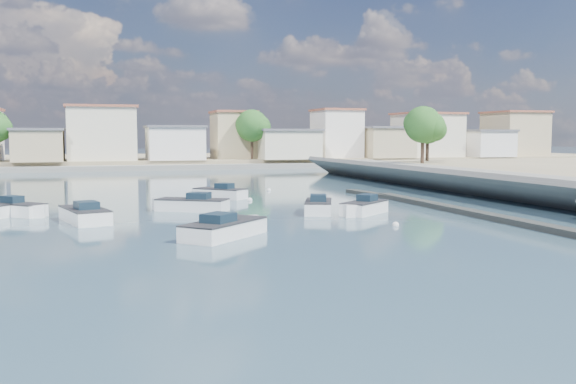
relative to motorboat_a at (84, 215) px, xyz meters
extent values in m
plane|color=#294153|center=(16.94, 25.84, -0.38)|extent=(400.00, 400.00, 0.00)
cube|color=slate|center=(31.09, -1.16, 0.52)|extent=(4.17, 90.00, 2.86)
cube|color=black|center=(23.94, -4.16, -0.20)|extent=(1.00, 26.00, 0.35)
cube|color=black|center=(23.44, 9.84, -0.23)|extent=(2.00, 8.05, 0.30)
cube|color=gray|center=(16.94, 77.84, 0.32)|extent=(160.00, 40.00, 1.40)
cube|color=slate|center=(16.94, 56.84, 0.02)|extent=(160.00, 2.50, 0.80)
cube|color=tan|center=(-7.06, 60.84, 3.27)|extent=(7.00, 8.00, 4.50)
cube|color=#595960|center=(-7.06, 60.84, 5.70)|extent=(7.42, 8.48, 0.35)
cube|color=beige|center=(1.94, 62.84, 5.02)|extent=(10.00, 9.00, 8.00)
cube|color=#99513D|center=(1.94, 62.84, 9.20)|extent=(10.60, 9.54, 0.35)
cube|color=white|center=(12.94, 61.84, 3.52)|extent=(8.50, 8.50, 5.00)
cube|color=#595960|center=(12.94, 61.84, 6.20)|extent=(9.01, 9.01, 0.35)
cube|color=tan|center=(22.94, 64.84, 4.77)|extent=(6.50, 7.50, 7.50)
cube|color=#99513D|center=(22.94, 64.84, 8.70)|extent=(6.89, 7.95, 0.35)
cube|color=beige|center=(30.94, 60.84, 3.27)|extent=(9.50, 9.00, 4.50)
cube|color=#595960|center=(30.94, 60.84, 5.70)|extent=(10.07, 9.54, 0.35)
cube|color=white|center=(40.94, 63.84, 5.02)|extent=(7.00, 8.00, 8.00)
cube|color=#99513D|center=(40.94, 63.84, 9.20)|extent=(7.42, 8.48, 0.35)
cube|color=tan|center=(48.94, 61.84, 3.52)|extent=(8.00, 9.00, 5.00)
cube|color=#595960|center=(48.94, 61.84, 6.20)|extent=(8.48, 9.54, 0.35)
cube|color=beige|center=(57.94, 62.84, 4.77)|extent=(10.50, 8.50, 7.50)
cube|color=#99513D|center=(57.94, 62.84, 8.70)|extent=(11.13, 9.01, 0.35)
cube|color=white|center=(68.94, 60.84, 3.27)|extent=(7.50, 7.50, 4.50)
cube|color=#595960|center=(68.94, 60.84, 5.70)|extent=(7.95, 7.95, 0.35)
cube|color=tan|center=(76.94, 63.84, 5.02)|extent=(9.00, 9.50, 8.00)
cube|color=#99513D|center=(76.94, 63.84, 9.20)|extent=(9.54, 10.07, 0.35)
sphere|color=#174718|center=(-12.16, 60.24, 5.82)|extent=(3.60, 3.60, 3.60)
cylinder|color=#38281E|center=(4.94, 63.84, 2.48)|extent=(0.44, 0.44, 2.93)
sphere|color=#174718|center=(4.94, 63.84, 5.38)|extent=(4.16, 4.16, 4.16)
sphere|color=#174718|center=(5.72, 63.32, 5.18)|extent=(3.12, 3.12, 3.12)
sphere|color=#174718|center=(4.29, 64.23, 5.51)|extent=(2.86, 2.86, 2.86)
cylinder|color=#38281E|center=(24.94, 59.84, 2.82)|extent=(0.44, 0.44, 3.60)
sphere|color=#174718|center=(24.94, 59.84, 6.38)|extent=(5.12, 5.12, 5.12)
sphere|color=#174718|center=(25.90, 59.20, 6.14)|extent=(3.84, 3.84, 3.84)
sphere|color=#174718|center=(24.14, 60.32, 6.54)|extent=(3.52, 3.52, 3.52)
cylinder|color=#38281E|center=(40.94, 62.84, 2.60)|extent=(0.44, 0.44, 3.15)
sphere|color=#174718|center=(40.94, 62.84, 5.71)|extent=(4.48, 4.48, 4.48)
sphere|color=#174718|center=(41.78, 62.28, 5.50)|extent=(3.36, 3.36, 3.36)
sphere|color=#174718|center=(40.24, 63.26, 5.85)|extent=(3.08, 3.08, 3.08)
cylinder|color=#38281E|center=(56.94, 61.84, 2.37)|extent=(0.44, 0.44, 2.70)
sphere|color=#174718|center=(56.94, 61.84, 5.04)|extent=(3.84, 3.84, 3.84)
sphere|color=#174718|center=(57.66, 61.36, 4.86)|extent=(2.88, 2.88, 2.88)
sphere|color=#174718|center=(56.34, 62.20, 5.16)|extent=(2.64, 2.64, 2.64)
cylinder|color=#38281E|center=(38.94, 29.84, 3.00)|extent=(0.44, 0.44, 3.15)
sphere|color=#174718|center=(38.94, 29.84, 6.11)|extent=(4.48, 4.48, 4.48)
sphere|color=#174718|center=(39.78, 29.28, 5.90)|extent=(3.36, 3.36, 3.36)
sphere|color=#174718|center=(38.24, 30.26, 6.25)|extent=(3.08, 3.08, 3.08)
cylinder|color=#38281E|center=(42.94, 35.84, 2.88)|extent=(0.44, 0.44, 2.93)
sphere|color=#174718|center=(42.94, 35.84, 5.78)|extent=(4.16, 4.16, 4.16)
sphere|color=#174718|center=(43.72, 35.32, 5.58)|extent=(3.12, 3.12, 3.12)
sphere|color=#174718|center=(42.29, 36.23, 5.91)|extent=(2.86, 2.86, 2.86)
cube|color=white|center=(0.07, -0.27, -0.08)|extent=(3.15, 5.33, 1.00)
cube|color=white|center=(-0.47, 1.81, -0.08)|extent=(1.89, 1.89, 1.00)
cube|color=#262628|center=(0.07, -0.27, 0.42)|extent=(3.19, 5.34, 0.08)
cube|color=#152633|center=(0.20, -0.75, 0.66)|extent=(1.55, 1.76, 0.48)
cube|color=white|center=(14.90, -0.09, -0.08)|extent=(3.06, 4.49, 1.00)
cube|color=white|center=(15.54, 1.58, -0.08)|extent=(1.58, 1.58, 1.00)
cube|color=#262628|center=(14.90, -0.09, 0.42)|extent=(3.10, 4.51, 0.08)
cube|color=#152633|center=(14.75, -0.47, 0.66)|extent=(1.42, 1.54, 0.48)
cube|color=white|center=(7.04, 3.53, -0.08)|extent=(5.07, 3.97, 1.00)
cube|color=white|center=(5.25, 4.57, -0.08)|extent=(1.58, 1.58, 1.00)
cube|color=#262628|center=(7.04, 3.53, 0.42)|extent=(5.09, 4.00, 0.08)
cube|color=#152633|center=(7.46, 3.30, 0.66)|extent=(1.81, 1.70, 0.48)
cube|color=white|center=(17.59, -1.50, -0.08)|extent=(4.10, 3.83, 1.00)
cube|color=white|center=(16.29, -2.60, -0.08)|extent=(1.24, 1.24, 1.00)
cube|color=#262628|center=(17.59, -1.50, 0.42)|extent=(4.12, 3.85, 0.08)
cube|color=#152633|center=(17.89, -1.24, 0.66)|extent=(1.57, 1.55, 0.48)
cube|color=white|center=(10.52, 11.58, -0.08)|extent=(4.26, 4.28, 1.00)
cube|color=white|center=(9.22, 12.89, -0.08)|extent=(1.23, 1.23, 1.00)
cube|color=#262628|center=(10.52, 11.58, 0.42)|extent=(4.28, 4.31, 0.08)
cube|color=#152633|center=(10.82, 11.27, 0.66)|extent=(1.67, 1.67, 0.48)
cube|color=white|center=(-4.12, 4.05, -0.08)|extent=(3.92, 3.92, 1.00)
cube|color=white|center=(-2.89, 2.82, -0.08)|extent=(1.07, 1.07, 1.00)
cube|color=#262628|center=(-4.12, 4.05, 0.42)|extent=(3.94, 3.94, 0.08)
cube|color=#152633|center=(-4.41, 4.34, 0.66)|extent=(1.52, 1.52, 0.48)
cube|color=white|center=(6.90, -8.40, -0.08)|extent=(5.08, 5.11, 1.00)
cube|color=white|center=(8.46, -6.82, -0.08)|extent=(1.44, 1.44, 1.00)
cube|color=#262628|center=(6.90, -8.40, 0.42)|extent=(5.11, 5.14, 0.08)
cube|color=#152633|center=(6.53, -8.77, 0.66)|extent=(1.99, 1.99, 0.48)
sphere|color=white|center=(17.04, -7.20, -0.33)|extent=(0.39, 0.39, 0.39)
sphere|color=white|center=(24.74, 7.50, -0.33)|extent=(0.39, 0.39, 0.39)
sphere|color=white|center=(12.44, 9.20, -0.33)|extent=(0.39, 0.39, 0.39)
sphere|color=white|center=(16.28, 17.63, -0.33)|extent=(0.39, 0.39, 0.39)
camera|label=1|loc=(0.67, -40.03, 4.73)|focal=40.00mm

